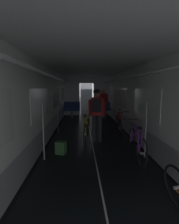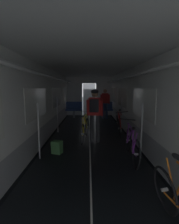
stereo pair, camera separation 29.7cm
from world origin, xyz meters
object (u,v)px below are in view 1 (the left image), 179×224
(bench_seat_far_left, at_px, (72,108))
(person_standing_near_bench, at_px, (103,102))
(bicycle_purple, at_px, (136,144))
(person_cyclist_aisle, at_px, (97,110))
(bicycle_yellow_in_aisle, at_px, (87,129))
(backpack_on_floor, at_px, (61,148))
(bench_seat_far_right, at_px, (102,108))
(bicycle_red, at_px, (119,124))

(bench_seat_far_left, bearing_deg, person_standing_near_bench, -11.79)
(bench_seat_far_left, distance_m, bicycle_purple, 6.33)
(bench_seat_far_left, relative_size, person_cyclist_aisle, 0.57)
(bench_seat_far_left, bearing_deg, person_cyclist_aisle, -77.20)
(bench_seat_far_left, height_order, bicycle_yellow_in_aisle, bench_seat_far_left)
(bicycle_yellow_in_aisle, height_order, backpack_on_floor, bicycle_yellow_in_aisle)
(bicycle_purple, bearing_deg, bicycle_yellow_in_aisle, 126.15)
(bicycle_yellow_in_aisle, xyz_separation_m, backpack_on_floor, (-0.73, -1.22, -0.21))
(bench_seat_far_right, bearing_deg, bicycle_purple, -88.77)
(bicycle_purple, distance_m, backpack_on_floor, 1.98)
(bench_seat_far_left, relative_size, bicycle_purple, 0.58)
(bench_seat_far_right, relative_size, backpack_on_floor, 2.89)
(person_cyclist_aisle, xyz_separation_m, person_standing_near_bench, (0.75, 4.28, -0.10))
(bench_seat_far_right, xyz_separation_m, bicycle_red, (0.23, -3.60, -0.19))
(bench_seat_far_right, height_order, bicycle_red, same)
(person_cyclist_aisle, distance_m, backpack_on_floor, 1.69)
(bicycle_red, height_order, person_cyclist_aisle, person_cyclist_aisle)
(person_cyclist_aisle, bearing_deg, bicycle_yellow_in_aisle, 140.49)
(bench_seat_far_left, height_order, bicycle_purple, bench_seat_far_left)
(bicycle_yellow_in_aisle, bearing_deg, bicycle_purple, -53.85)
(bicycle_red, xyz_separation_m, backpack_on_floor, (-2.03, -2.01, -0.21))
(bicycle_purple, height_order, bicycle_yellow_in_aisle, bicycle_purple)
(bicycle_purple, height_order, person_standing_near_bench, person_standing_near_bench)
(bicycle_purple, height_order, person_cyclist_aisle, person_cyclist_aisle)
(bench_seat_far_left, distance_m, bench_seat_far_right, 1.80)
(bicycle_red, bearing_deg, bicycle_purple, -92.34)
(bench_seat_far_left, xyz_separation_m, person_cyclist_aisle, (1.06, -4.65, 0.50))
(person_cyclist_aisle, bearing_deg, person_standing_near_bench, 80.12)
(bicycle_purple, xyz_separation_m, person_cyclist_aisle, (-0.87, 1.37, 0.69))
(person_standing_near_bench, bearing_deg, person_cyclist_aisle, -99.88)
(bench_seat_far_right, bearing_deg, bicycle_red, -86.37)
(bench_seat_far_left, relative_size, bicycle_yellow_in_aisle, 0.58)
(person_cyclist_aisle, xyz_separation_m, bicycle_yellow_in_aisle, (-0.32, 0.27, -0.69))
(bicycle_purple, xyz_separation_m, backpack_on_floor, (-1.93, 0.41, -0.21))
(bicycle_red, bearing_deg, bench_seat_far_left, 119.42)
(bicycle_purple, xyz_separation_m, person_standing_near_bench, (-0.13, 5.65, 0.59))
(bench_seat_far_left, distance_m, person_cyclist_aisle, 4.80)
(backpack_on_floor, bearing_deg, bench_seat_far_right, 72.24)
(bicycle_yellow_in_aisle, bearing_deg, person_standing_near_bench, 75.10)
(bench_seat_far_right, relative_size, person_standing_near_bench, 0.58)
(bicycle_purple, bearing_deg, person_standing_near_bench, 91.28)
(bench_seat_far_right, height_order, person_cyclist_aisle, person_cyclist_aisle)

